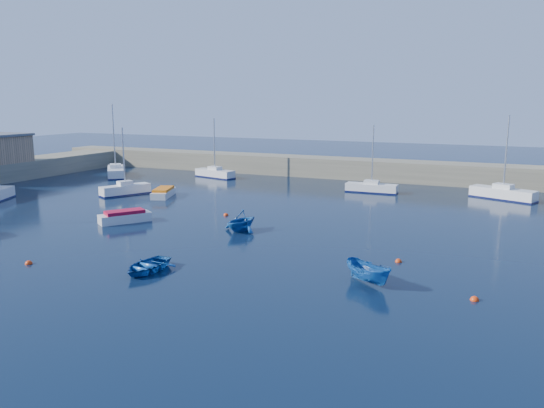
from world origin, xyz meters
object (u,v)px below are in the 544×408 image
at_px(sailboat_4, 116,171).
at_px(sailboat_5, 215,173).
at_px(sailboat_7, 503,193).
at_px(motorboat_2, 164,192).
at_px(sailboat_3, 125,189).
at_px(dinghy_right, 369,273).
at_px(dinghy_left, 241,221).
at_px(sailboat_6, 371,188).
at_px(motorboat_1, 125,217).
at_px(dinghy_center, 147,266).

xyz_separation_m(sailboat_4, sailboat_5, (13.18, 4.50, -0.06)).
distance_m(sailboat_7, motorboat_2, 36.35).
relative_size(sailboat_3, dinghy_right, 2.21).
distance_m(sailboat_4, dinghy_left, 36.84).
bearing_deg(sailboat_6, sailboat_7, -84.73).
distance_m(sailboat_4, motorboat_2, 18.68).
distance_m(sailboat_4, motorboat_1, 29.74).
distance_m(sailboat_6, sailboat_7, 13.82).
xyz_separation_m(sailboat_4, sailboat_6, (35.49, 1.42, -0.11)).
relative_size(sailboat_3, motorboat_1, 1.69).
xyz_separation_m(motorboat_2, dinghy_left, (14.90, -10.40, 0.41)).
bearing_deg(sailboat_3, dinghy_right, -3.53).
relative_size(sailboat_5, dinghy_left, 2.43).
bearing_deg(sailboat_7, dinghy_center, 174.19).
xyz_separation_m(sailboat_3, dinghy_right, (31.77, -17.66, 0.03)).
xyz_separation_m(sailboat_3, motorboat_2, (4.50, 0.83, -0.16)).
distance_m(sailboat_7, dinghy_left, 30.40).
relative_size(sailboat_7, motorboat_1, 2.01).
bearing_deg(sailboat_5, sailboat_6, -83.45).
height_order(sailboat_7, dinghy_left, sailboat_7).
relative_size(sailboat_6, dinghy_left, 2.32).
relative_size(sailboat_4, motorboat_1, 2.23).
relative_size(sailboat_7, dinghy_right, 2.63).
bearing_deg(sailboat_7, motorboat_2, 134.66).
height_order(sailboat_7, motorboat_2, sailboat_7).
relative_size(sailboat_4, dinghy_right, 2.93).
height_order(sailboat_6, motorboat_2, sailboat_6).
bearing_deg(motorboat_1, dinghy_center, -11.20).
bearing_deg(dinghy_center, motorboat_1, 135.09).
bearing_deg(sailboat_6, dinghy_left, 166.03).
relative_size(motorboat_2, dinghy_right, 1.48).
height_order(sailboat_3, dinghy_right, sailboat_3).
bearing_deg(sailboat_7, sailboat_4, 116.38).
xyz_separation_m(sailboat_7, dinghy_center, (-19.40, -35.32, -0.27)).
bearing_deg(dinghy_right, sailboat_3, 93.57).
relative_size(sailboat_6, dinghy_center, 2.10).
relative_size(sailboat_3, sailboat_6, 0.97).
bearing_deg(sailboat_4, sailboat_7, -37.30).
relative_size(motorboat_1, dinghy_center, 1.21).
bearing_deg(dinghy_left, sailboat_3, 168.03).
distance_m(sailboat_7, dinghy_center, 40.30).
height_order(sailboat_6, dinghy_right, sailboat_6).
bearing_deg(sailboat_5, sailboat_3, -173.67).
height_order(sailboat_3, motorboat_1, sailboat_3).
relative_size(sailboat_3, dinghy_left, 2.26).
bearing_deg(sailboat_7, sailboat_6, 119.23).
distance_m(sailboat_6, dinghy_left, 22.91).
height_order(sailboat_3, sailboat_7, sailboat_7).
height_order(dinghy_center, dinghy_right, dinghy_right).
bearing_deg(dinghy_center, motorboat_2, 123.85).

